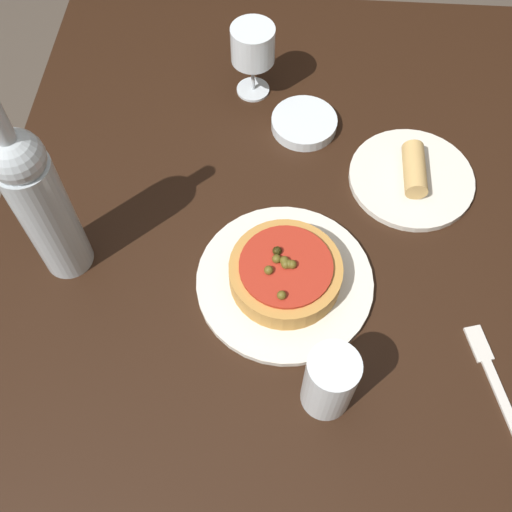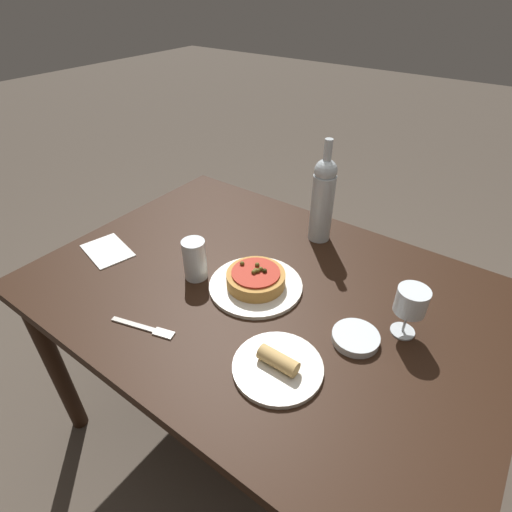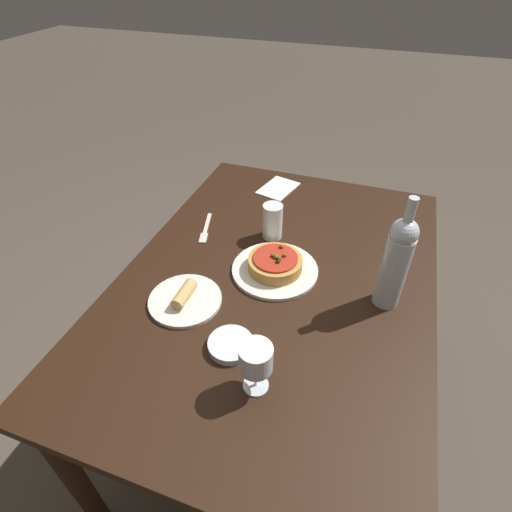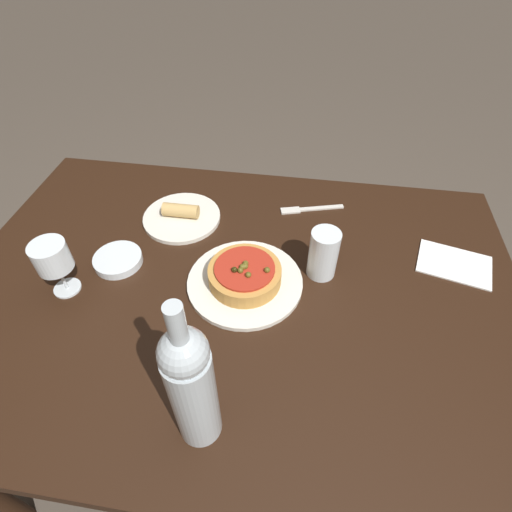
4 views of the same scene
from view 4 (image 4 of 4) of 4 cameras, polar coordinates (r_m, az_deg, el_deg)
ground_plane at (r=1.62m, az=-1.90°, el=-21.99°), size 14.00×14.00×0.00m
dining_table at (r=1.03m, az=-2.79°, el=-7.58°), size 1.37×0.96×0.75m
dinner_plate at (r=0.97m, az=-1.58°, el=-3.74°), size 0.28×0.28×0.01m
pizza at (r=0.94m, az=-1.62°, el=-2.60°), size 0.17×0.17×0.06m
wine_glass at (r=0.99m, az=-27.12°, el=-0.29°), size 0.08×0.08×0.14m
wine_bottle at (r=0.66m, az=-9.06°, el=-17.91°), size 0.08×0.08×0.36m
water_cup at (r=0.96m, az=9.60°, el=0.31°), size 0.07×0.07×0.13m
side_bowl at (r=1.07m, az=-19.11°, el=-0.51°), size 0.12×0.12×0.02m
fork at (r=1.18m, az=7.41°, el=6.66°), size 0.18×0.07×0.00m
side_plate at (r=1.15m, az=-10.57°, el=5.63°), size 0.22×0.22×0.05m
paper_napkin at (r=1.13m, az=26.47°, el=-1.03°), size 0.20×0.16×0.00m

